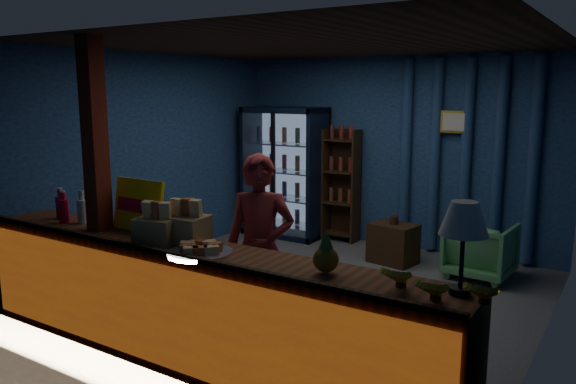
# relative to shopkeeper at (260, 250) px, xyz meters

# --- Properties ---
(ground) EXTENTS (4.60, 4.60, 0.00)m
(ground) POSITION_rel_shopkeeper_xyz_m (-0.23, 1.30, -0.82)
(ground) COLOR #515154
(ground) RESTS_ON ground
(room_walls) EXTENTS (4.60, 4.60, 4.60)m
(room_walls) POSITION_rel_shopkeeper_xyz_m (-0.23, 1.30, 0.75)
(room_walls) COLOR navy
(room_walls) RESTS_ON ground
(counter) EXTENTS (4.40, 0.57, 0.99)m
(counter) POSITION_rel_shopkeeper_xyz_m (-0.23, -0.61, -0.34)
(counter) COLOR brown
(counter) RESTS_ON ground
(support_post) EXTENTS (0.16, 0.16, 2.60)m
(support_post) POSITION_rel_shopkeeper_xyz_m (-1.28, -0.60, 0.48)
(support_post) COLOR maroon
(support_post) RESTS_ON ground
(beverage_cooler) EXTENTS (1.20, 0.62, 1.90)m
(beverage_cooler) POSITION_rel_shopkeeper_xyz_m (-1.78, 3.22, 0.12)
(beverage_cooler) COLOR black
(beverage_cooler) RESTS_ON ground
(bottle_shelf) EXTENTS (0.50, 0.28, 1.60)m
(bottle_shelf) POSITION_rel_shopkeeper_xyz_m (-0.93, 3.36, -0.02)
(bottle_shelf) COLOR #382611
(bottle_shelf) RESTS_ON ground
(curtain_folds) EXTENTS (1.74, 0.14, 2.50)m
(curtain_folds) POSITION_rel_shopkeeper_xyz_m (0.77, 3.44, 0.48)
(curtain_folds) COLOR navy
(curtain_folds) RESTS_ON room_walls
(framed_picture) EXTENTS (0.36, 0.04, 0.28)m
(framed_picture) POSITION_rel_shopkeeper_xyz_m (0.62, 3.39, 0.93)
(framed_picture) COLOR yellow
(framed_picture) RESTS_ON room_walls
(shopkeeper) EXTENTS (0.70, 0.59, 1.63)m
(shopkeeper) POSITION_rel_shopkeeper_xyz_m (0.00, 0.00, 0.00)
(shopkeeper) COLOR maroon
(shopkeeper) RESTS_ON ground
(green_chair) EXTENTS (0.75, 0.77, 0.65)m
(green_chair) POSITION_rel_shopkeeper_xyz_m (1.18, 2.73, -0.49)
(green_chair) COLOR #4E9D59
(green_chair) RESTS_ON ground
(side_table) EXTENTS (0.61, 0.49, 0.60)m
(side_table) POSITION_rel_shopkeeper_xyz_m (0.12, 2.71, -0.56)
(side_table) COLOR #382611
(side_table) RESTS_ON ground
(yellow_sign) EXTENTS (0.57, 0.13, 0.45)m
(yellow_sign) POSITION_rel_shopkeeper_xyz_m (-0.95, -0.46, 0.36)
(yellow_sign) COLOR yellow
(yellow_sign) RESTS_ON counter
(soda_bottles) EXTENTS (0.40, 0.17, 0.30)m
(soda_bottles) POSITION_rel_shopkeeper_xyz_m (-1.76, -0.56, 0.26)
(soda_bottles) COLOR red
(soda_bottles) RESTS_ON counter
(snack_box_left) EXTENTS (0.37, 0.33, 0.34)m
(snack_box_left) POSITION_rel_shopkeeper_xyz_m (-0.53, -0.66, 0.25)
(snack_box_left) COLOR #9A804A
(snack_box_left) RESTS_ON counter
(snack_box_centre) EXTENTS (0.35, 0.30, 0.35)m
(snack_box_centre) POSITION_rel_shopkeeper_xyz_m (-0.36, -0.51, 0.26)
(snack_box_centre) COLOR #9A804A
(snack_box_centre) RESTS_ON counter
(pastry_tray) EXTENTS (0.49, 0.49, 0.08)m
(pastry_tray) POSITION_rel_shopkeeper_xyz_m (-0.04, -0.71, 0.16)
(pastry_tray) COLOR silver
(pastry_tray) RESTS_ON counter
(banana_bunches) EXTENTS (0.73, 0.29, 0.16)m
(banana_bunches) POSITION_rel_shopkeeper_xyz_m (1.73, -0.64, 0.21)
(banana_bunches) COLOR yellow
(banana_bunches) RESTS_ON counter
(table_lamp) EXTENTS (0.29, 0.29, 0.57)m
(table_lamp) POSITION_rel_shopkeeper_xyz_m (1.82, -0.50, 0.58)
(table_lamp) COLOR black
(table_lamp) RESTS_ON counter
(pineapple) EXTENTS (0.17, 0.17, 0.30)m
(pineapple) POSITION_rel_shopkeeper_xyz_m (0.96, -0.59, 0.26)
(pineapple) COLOR brown
(pineapple) RESTS_ON counter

